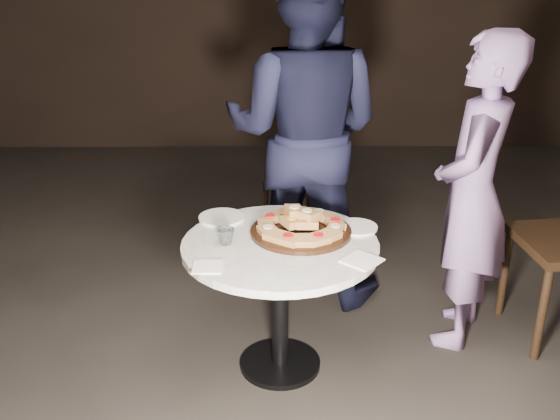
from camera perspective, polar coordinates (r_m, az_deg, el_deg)
name	(u,v)px	position (r m, az deg, el deg)	size (l,w,h in m)	color
floor	(291,354)	(3.10, 1.01, -13.03)	(7.00, 7.00, 0.00)	black
table	(280,267)	(2.75, 0.01, -5.21)	(0.91, 0.91, 0.64)	black
serving_board	(301,232)	(2.77, 1.91, -1.98)	(0.45, 0.45, 0.02)	black
focaccia_pile	(301,223)	(2.76, 1.92, -1.23)	(0.40, 0.40, 0.11)	#A4723F
plate_left	(222,217)	(2.94, -5.37, -0.68)	(0.22, 0.22, 0.01)	white
plate_right	(356,227)	(2.85, 7.00, -1.56)	(0.19, 0.19, 0.01)	white
water_glass	(226,236)	(2.68, -4.98, -2.41)	(0.08, 0.08, 0.07)	silver
napkin_near	(207,267)	(2.50, -6.65, -5.17)	(0.12, 0.12, 0.01)	white
napkin_far	(362,260)	(2.55, 7.49, -4.59)	(0.14, 0.14, 0.01)	white
chair_far	(305,180)	(3.96, 2.28, 2.78)	(0.51, 0.52, 0.81)	black
diner_navy	(304,133)	(3.31, 2.19, 7.03)	(0.89, 0.69, 1.84)	black
diner_teal	(473,195)	(3.04, 17.20, 1.31)	(0.55, 0.36, 1.51)	#866DAD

